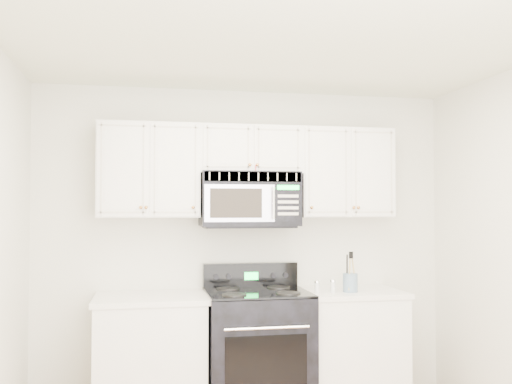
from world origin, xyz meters
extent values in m
cube|color=silver|center=(0.00, 0.00, 2.60)|extent=(3.50, 3.50, 0.01)
cube|color=silver|center=(0.00, 1.75, 1.30)|extent=(3.50, 0.01, 2.60)
cube|color=silver|center=(0.00, -1.75, 1.30)|extent=(3.50, 0.01, 2.60)
cube|color=white|center=(-0.80, 1.44, 0.44)|extent=(0.82, 0.63, 0.88)
cube|color=white|center=(-0.80, 1.44, 0.90)|extent=(0.86, 0.65, 0.04)
cube|color=white|center=(0.80, 1.44, 0.44)|extent=(0.82, 0.63, 0.88)
cube|color=white|center=(0.80, 1.44, 0.90)|extent=(0.86, 0.65, 0.04)
cube|color=black|center=(0.03, 1.41, 0.46)|extent=(0.80, 0.69, 0.92)
cube|color=black|center=(0.03, 1.06, 0.45)|extent=(0.61, 0.01, 0.42)
cylinder|color=white|center=(0.03, 1.03, 0.72)|extent=(0.63, 0.02, 0.02)
cube|color=black|center=(0.03, 1.41, 0.93)|extent=(0.80, 0.69, 0.02)
cube|color=black|center=(0.03, 1.71, 1.03)|extent=(0.80, 0.08, 0.21)
cube|color=#11E140|center=(0.03, 1.67, 1.03)|extent=(0.12, 0.00, 0.06)
cube|color=white|center=(-0.82, 1.58, 1.90)|extent=(0.80, 0.33, 0.75)
cube|color=white|center=(0.82, 1.58, 1.90)|extent=(0.80, 0.33, 0.75)
cube|color=white|center=(0.00, 1.58, 2.08)|extent=(0.84, 0.33, 0.39)
sphere|color=#B67A3A|center=(-0.84, 1.40, 1.60)|extent=(0.03, 0.03, 0.03)
sphere|color=#B67A3A|center=(-0.48, 1.40, 1.60)|extent=(0.03, 0.03, 0.03)
sphere|color=#B67A3A|center=(0.48, 1.40, 1.60)|extent=(0.03, 0.03, 0.03)
sphere|color=#B67A3A|center=(0.84, 1.40, 1.60)|extent=(0.03, 0.03, 0.03)
sphere|color=#B67A3A|center=(-0.03, 1.40, 1.94)|extent=(0.03, 0.03, 0.03)
sphere|color=#B67A3A|center=(0.03, 1.40, 1.94)|extent=(0.03, 0.03, 0.03)
cylinder|color=red|center=(0.02, 1.40, 1.88)|extent=(0.00, 0.00, 0.11)
sphere|color=#B67A3A|center=(0.02, 1.40, 1.82)|extent=(0.04, 0.04, 0.04)
cube|color=black|center=(-0.01, 1.55, 1.67)|extent=(0.80, 0.40, 0.44)
cube|color=beige|center=(-0.01, 1.36, 1.84)|extent=(0.78, 0.01, 0.08)
cube|color=silver|center=(-0.12, 1.35, 1.63)|extent=(0.56, 0.01, 0.29)
cube|color=black|center=(-0.15, 1.34, 1.63)|extent=(0.41, 0.01, 0.23)
cube|color=black|center=(0.27, 1.35, 1.63)|extent=(0.22, 0.01, 0.29)
cube|color=#11E140|center=(0.27, 1.34, 1.76)|extent=(0.18, 0.00, 0.04)
cylinder|color=white|center=(0.14, 1.31, 1.63)|extent=(0.02, 0.02, 0.25)
cylinder|color=slate|center=(0.78, 1.32, 0.99)|extent=(0.12, 0.12, 0.15)
cylinder|color=#A68A53|center=(0.81, 1.32, 1.07)|extent=(0.01, 0.01, 0.26)
cylinder|color=black|center=(0.76, 1.35, 1.08)|extent=(0.01, 0.01, 0.28)
cylinder|color=#A68A53|center=(0.76, 1.29, 1.09)|extent=(0.01, 0.01, 0.30)
cylinder|color=#BDBDBD|center=(0.50, 1.31, 0.96)|extent=(0.04, 0.04, 0.08)
cylinder|color=white|center=(0.50, 1.31, 1.01)|extent=(0.04, 0.04, 0.02)
cylinder|color=#BDBDBD|center=(0.63, 1.32, 0.96)|extent=(0.04, 0.04, 0.09)
cylinder|color=white|center=(0.63, 1.32, 1.01)|extent=(0.04, 0.04, 0.02)
camera|label=1|loc=(-0.84, -3.05, 1.58)|focal=40.00mm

